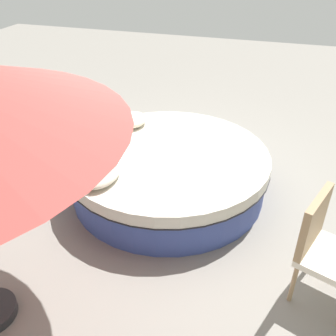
{
  "coord_description": "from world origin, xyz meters",
  "views": [
    {
      "loc": [
        3.63,
        1.13,
        2.72
      ],
      "look_at": [
        0.0,
        0.0,
        0.32
      ],
      "focal_mm": 40.08,
      "sensor_mm": 36.0,
      "label": 1
    }
  ],
  "objects_px": {
    "patio_chair": "(324,244)",
    "throw_pillow_2": "(90,150)",
    "throw_pillow_3": "(102,174)",
    "round_bed": "(168,171)",
    "throw_pillow_1": "(108,131)",
    "throw_pillow_0": "(132,120)"
  },
  "relations": [
    {
      "from": "throw_pillow_0",
      "to": "patio_chair",
      "type": "bearing_deg",
      "value": 54.93
    },
    {
      "from": "throw_pillow_2",
      "to": "throw_pillow_3",
      "type": "height_order",
      "value": "throw_pillow_2"
    },
    {
      "from": "patio_chair",
      "to": "throw_pillow_2",
      "type": "bearing_deg",
      "value": -85.81
    },
    {
      "from": "throw_pillow_2",
      "to": "patio_chair",
      "type": "xyz_separation_m",
      "value": [
        0.72,
        2.48,
        -0.07
      ]
    },
    {
      "from": "round_bed",
      "to": "throw_pillow_3",
      "type": "relative_size",
      "value": 4.29
    },
    {
      "from": "throw_pillow_0",
      "to": "throw_pillow_3",
      "type": "relative_size",
      "value": 0.8
    },
    {
      "from": "round_bed",
      "to": "throw_pillow_3",
      "type": "distance_m",
      "value": 0.94
    },
    {
      "from": "throw_pillow_1",
      "to": "throw_pillow_2",
      "type": "height_order",
      "value": "throw_pillow_1"
    },
    {
      "from": "throw_pillow_0",
      "to": "throw_pillow_1",
      "type": "bearing_deg",
      "value": -16.36
    },
    {
      "from": "throw_pillow_0",
      "to": "patio_chair",
      "type": "xyz_separation_m",
      "value": [
        1.65,
        2.35,
        -0.05
      ]
    },
    {
      "from": "round_bed",
      "to": "throw_pillow_2",
      "type": "bearing_deg",
      "value": -65.29
    },
    {
      "from": "throw_pillow_1",
      "to": "throw_pillow_3",
      "type": "bearing_deg",
      "value": 21.11
    },
    {
      "from": "throw_pillow_0",
      "to": "throw_pillow_3",
      "type": "bearing_deg",
      "value": 8.46
    },
    {
      "from": "throw_pillow_2",
      "to": "patio_chair",
      "type": "distance_m",
      "value": 2.58
    },
    {
      "from": "round_bed",
      "to": "throw_pillow_3",
      "type": "xyz_separation_m",
      "value": [
        0.74,
        -0.48,
        0.33
      ]
    },
    {
      "from": "throw_pillow_3",
      "to": "throw_pillow_2",
      "type": "bearing_deg",
      "value": -139.24
    },
    {
      "from": "throw_pillow_0",
      "to": "patio_chair",
      "type": "relative_size",
      "value": 0.45
    },
    {
      "from": "throw_pillow_2",
      "to": "throw_pillow_0",
      "type": "bearing_deg",
      "value": 172.26
    },
    {
      "from": "throw_pillow_2",
      "to": "patio_chair",
      "type": "relative_size",
      "value": 0.55
    },
    {
      "from": "round_bed",
      "to": "throw_pillow_0",
      "type": "distance_m",
      "value": 0.94
    },
    {
      "from": "throw_pillow_2",
      "to": "round_bed",
      "type": "bearing_deg",
      "value": 114.71
    },
    {
      "from": "throw_pillow_1",
      "to": "patio_chair",
      "type": "distance_m",
      "value": 2.76
    }
  ]
}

